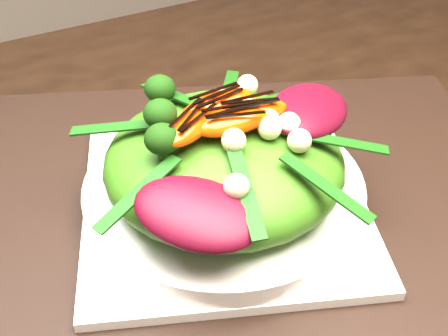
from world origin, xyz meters
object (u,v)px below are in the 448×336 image
dining_table (206,268)px  orange_segment (216,109)px  salad_bowl (224,190)px  plate_base (224,201)px  lettuce_mound (224,162)px  placemat (224,207)px

dining_table → orange_segment: size_ratio=25.55×
salad_bowl → orange_segment: bearing=85.6°
dining_table → plate_base: bearing=45.2°
salad_bowl → orange_segment: (0.00, 0.02, 0.07)m
lettuce_mound → orange_segment: (0.00, 0.02, 0.04)m
dining_table → plate_base: (0.04, 0.04, 0.03)m
lettuce_mound → orange_segment: bearing=85.6°
plate_base → orange_segment: 0.09m
orange_segment → lettuce_mound: bearing=-94.4°
placemat → lettuce_mound: size_ratio=2.67×
lettuce_mound → orange_segment: 0.04m
placemat → lettuce_mound: (0.00, 0.00, 0.05)m
salad_bowl → lettuce_mound: lettuce_mound is taller
placemat → orange_segment: orange_segment is taller
placemat → lettuce_mound: 0.05m
orange_segment → plate_base: bearing=-94.4°
dining_table → orange_segment: (0.04, 0.05, 0.11)m
salad_bowl → orange_segment: 0.07m
placemat → orange_segment: 0.09m
orange_segment → salad_bowl: bearing=-94.4°
dining_table → orange_segment: dining_table is taller
placemat → plate_base: (0.00, 0.00, 0.01)m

